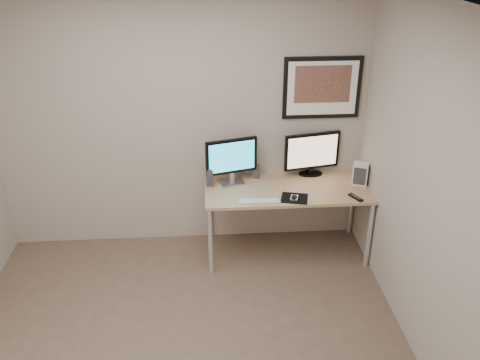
{
  "coord_description": "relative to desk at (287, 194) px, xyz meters",
  "views": [
    {
      "loc": [
        0.23,
        -2.98,
        2.99
      ],
      "look_at": [
        0.52,
        1.1,
        0.96
      ],
      "focal_mm": 38.0,
      "sensor_mm": 36.0,
      "label": 1
    }
  ],
  "objects": [
    {
      "name": "speaker_right",
      "position": [
        -0.29,
        0.24,
        0.16
      ],
      "size": [
        0.09,
        0.09,
        0.2
      ],
      "primitive_type": "cylinder",
      "rotation": [
        0.0,
        0.0,
        0.13
      ],
      "color": "#ACABB0",
      "rests_on": "desk"
    },
    {
      "name": "keyboard",
      "position": [
        -0.3,
        -0.26,
        0.07
      ],
      "size": [
        0.38,
        0.11,
        0.01
      ],
      "primitive_type": "cube",
      "rotation": [
        0.0,
        0.0,
        -0.03
      ],
      "color": "silver",
      "rests_on": "desk"
    },
    {
      "name": "remote",
      "position": [
        0.6,
        -0.26,
        0.08
      ],
      "size": [
        0.11,
        0.17,
        0.02
      ],
      "primitive_type": "cube",
      "rotation": [
        0.0,
        0.0,
        0.47
      ],
      "color": "black",
      "rests_on": "desk"
    },
    {
      "name": "monitor_large",
      "position": [
        -0.53,
        0.13,
        0.32
      ],
      "size": [
        0.5,
        0.22,
        0.47
      ],
      "rotation": [
        0.0,
        0.0,
        0.27
      ],
      "color": "#ACABB0",
      "rests_on": "desk"
    },
    {
      "name": "floor",
      "position": [
        -1.0,
        -1.35,
        -0.66
      ],
      "size": [
        3.6,
        3.6,
        0.0
      ],
      "primitive_type": "plane",
      "color": "brown",
      "rests_on": "ground"
    },
    {
      "name": "fan_unit",
      "position": [
        0.72,
        0.03,
        0.18
      ],
      "size": [
        0.18,
        0.15,
        0.22
      ],
      "primitive_type": "cube",
      "rotation": [
        0.0,
        0.0,
        -0.39
      ],
      "color": "silver",
      "rests_on": "desk"
    },
    {
      "name": "desk",
      "position": [
        0.0,
        0.0,
        0.0
      ],
      "size": [
        1.6,
        0.7,
        0.73
      ],
      "color": "#AB7752",
      "rests_on": "floor"
    },
    {
      "name": "room",
      "position": [
        -1.0,
        -0.9,
        0.98
      ],
      "size": [
        3.6,
        3.6,
        3.6
      ],
      "color": "white",
      "rests_on": "ground"
    },
    {
      "name": "framed_art",
      "position": [
        0.35,
        0.33,
        0.96
      ],
      "size": [
        0.75,
        0.04,
        0.6
      ],
      "color": "black",
      "rests_on": "room"
    },
    {
      "name": "speaker_left",
      "position": [
        -0.75,
        0.09,
        0.17
      ],
      "size": [
        0.09,
        0.09,
        0.2
      ],
      "primitive_type": "cylinder",
      "rotation": [
        0.0,
        0.0,
        0.07
      ],
      "color": "#ACABB0",
      "rests_on": "desk"
    },
    {
      "name": "mousepad",
      "position": [
        0.03,
        -0.22,
        0.07
      ],
      "size": [
        0.29,
        0.27,
        0.0
      ],
      "primitive_type": "cube",
      "rotation": [
        0.0,
        0.0,
        -0.23
      ],
      "color": "black",
      "rests_on": "desk"
    },
    {
      "name": "mouse",
      "position": [
        0.03,
        -0.24,
        0.09
      ],
      "size": [
        0.08,
        0.12,
        0.03
      ],
      "primitive_type": "ellipsoid",
      "rotation": [
        0.0,
        0.0,
        -0.28
      ],
      "color": "black",
      "rests_on": "mousepad"
    },
    {
      "name": "monitor_tv",
      "position": [
        0.28,
        0.27,
        0.31
      ],
      "size": [
        0.57,
        0.18,
        0.45
      ],
      "rotation": [
        0.0,
        0.0,
        0.2
      ],
      "color": "black",
      "rests_on": "desk"
    }
  ]
}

